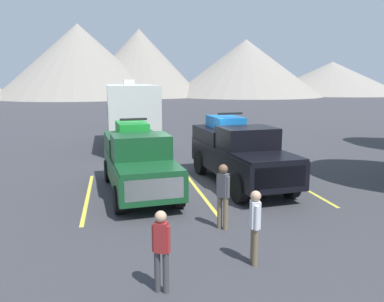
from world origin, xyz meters
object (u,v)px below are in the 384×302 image
camper_trailer_a (131,112)px  person_c (223,192)px  pickup_truck_b (238,151)px  pickup_truck_a (138,159)px  person_b (255,222)px  person_a (161,246)px

camper_trailer_a → person_c: 12.84m
pickup_truck_b → person_c: pickup_truck_b is taller
pickup_truck_a → person_b: 6.16m
pickup_truck_a → person_b: pickup_truck_a is taller
camper_trailer_a → person_b: size_ratio=5.07×
pickup_truck_b → camper_trailer_a: bearing=112.4°
pickup_truck_a → camper_trailer_a: camper_trailer_a is taller
camper_trailer_a → person_b: camper_trailer_a is taller
pickup_truck_b → person_a: (-3.72, -6.82, -0.31)m
camper_trailer_a → person_b: bearing=-83.0°
person_c → pickup_truck_a: bearing=116.2°
pickup_truck_a → person_c: pickup_truck_a is taller
pickup_truck_b → camper_trailer_a: camper_trailer_a is taller
pickup_truck_a → pickup_truck_b: (3.71, 0.33, 0.07)m
person_b → pickup_truck_b: bearing=74.5°
person_a → person_b: size_ratio=0.97×
person_a → pickup_truck_a: bearing=89.9°
pickup_truck_a → person_b: (2.01, -5.82, -0.21)m
camper_trailer_a → person_a: bearing=-90.8°
pickup_truck_a → person_c: size_ratio=3.22×
pickup_truck_b → person_b: size_ratio=3.70×
pickup_truck_b → person_c: 4.57m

